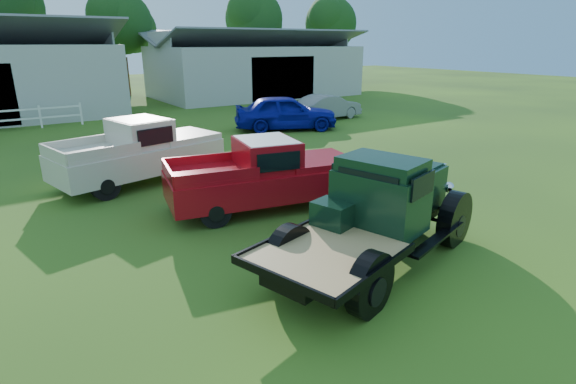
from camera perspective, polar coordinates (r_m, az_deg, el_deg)
ground at (r=9.72m, az=2.96°, el=-7.97°), size 120.00×120.00×0.00m
shed_right at (r=39.06m, az=-4.26°, el=15.90°), size 16.80×9.20×5.20m
tree_c at (r=41.25m, az=-20.25°, el=17.66°), size 5.40×5.40×9.00m
tree_d at (r=47.09m, az=-4.30°, el=19.26°), size 6.00×6.00×10.00m
tree_e at (r=49.93m, az=5.39°, el=18.89°), size 5.70×5.70×9.50m
vintage_flatbed at (r=9.13m, az=11.17°, el=-2.58°), size 5.95×3.64×2.20m
red_pickup at (r=12.09m, az=-3.16°, el=2.31°), size 5.58×3.00×1.93m
white_pickup at (r=15.18m, az=-18.40°, el=4.89°), size 5.80×3.29×2.01m
misc_car_blue at (r=23.49m, az=-0.30°, el=10.07°), size 5.63×4.05×1.78m
misc_car_grey at (r=26.91m, az=5.02°, el=10.71°), size 4.48×1.90×1.44m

